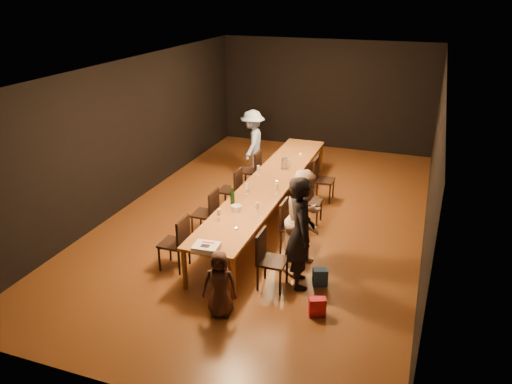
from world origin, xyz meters
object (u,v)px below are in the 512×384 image
(champagne_bottle, at_px, (232,195))
(plate_stack, at_px, (236,208))
(table, at_px, (269,184))
(man_blue, at_px, (253,143))
(ice_bucket, at_px, (285,163))
(chair_left_0, at_px, (174,243))
(chair_left_1, at_px, (205,213))
(chair_right_0, at_px, (273,261))
(woman_tan, at_px, (305,220))
(birthday_cake, at_px, (206,247))
(chair_left_2, at_px, (230,190))
(chair_right_3, at_px, (324,180))
(woman_birthday, at_px, (300,233))
(child, at_px, (220,284))
(chair_left_3, at_px, (250,170))
(chair_right_2, at_px, (310,201))

(champagne_bottle, bearing_deg, plate_stack, -55.97)
(table, xyz_separation_m, champagne_bottle, (-0.28, -1.22, 0.22))
(man_blue, distance_m, ice_bucket, 1.78)
(chair_left_0, relative_size, chair_left_1, 1.00)
(table, height_order, chair_right_0, chair_right_0)
(woman_tan, height_order, plate_stack, woman_tan)
(chair_left_1, distance_m, birthday_cake, 1.92)
(chair_right_0, bearing_deg, chair_left_2, -144.69)
(table, distance_m, chair_right_3, 1.49)
(chair_right_3, height_order, woman_birthday, woman_birthday)
(chair_left_2, xyz_separation_m, child, (1.22, -3.31, 0.03))
(chair_left_3, distance_m, birthday_cake, 4.20)
(man_blue, xyz_separation_m, ice_bucket, (1.21, -1.31, 0.05))
(woman_birthday, distance_m, birthday_cake, 1.43)
(chair_left_0, bearing_deg, ice_bucket, -15.47)
(chair_left_1, bearing_deg, child, -149.98)
(chair_left_1, distance_m, champagne_bottle, 0.73)
(chair_left_0, distance_m, champagne_bottle, 1.39)
(chair_right_0, relative_size, chair_left_3, 1.00)
(chair_right_3, distance_m, woman_tan, 2.90)
(woman_birthday, distance_m, man_blue, 4.98)
(chair_left_0, bearing_deg, child, -126.70)
(table, bearing_deg, chair_right_0, -70.50)
(table, distance_m, woman_birthday, 2.50)
(chair_left_3, bearing_deg, child, -164.88)
(chair_right_3, distance_m, chair_left_0, 3.98)
(chair_right_0, height_order, chair_left_0, same)
(chair_left_2, height_order, chair_left_3, same)
(woman_birthday, bearing_deg, plate_stack, 37.89)
(chair_right_0, xyz_separation_m, man_blue, (-2.00, 4.60, 0.33))
(table, bearing_deg, chair_right_3, 54.69)
(plate_stack, xyz_separation_m, ice_bucket, (0.17, 2.37, 0.05))
(chair_right_3, bearing_deg, chair_right_2, -0.00)
(chair_right_0, height_order, man_blue, man_blue)
(ice_bucket, bearing_deg, woman_tan, -66.76)
(plate_stack, bearing_deg, table, 85.91)
(chair_right_2, distance_m, plate_stack, 1.80)
(woman_tan, relative_size, birthday_cake, 4.27)
(champagne_bottle, bearing_deg, woman_birthday, -32.72)
(chair_right_3, distance_m, child, 4.53)
(table, distance_m, chair_left_0, 2.56)
(table, relative_size, woman_tan, 3.50)
(chair_left_2, xyz_separation_m, birthday_cake, (0.83, -2.90, 0.33))
(champagne_bottle, height_order, ice_bucket, champagne_bottle)
(chair_left_2, xyz_separation_m, champagne_bottle, (0.57, -1.22, 0.45))
(table, bearing_deg, chair_left_0, -109.50)
(table, distance_m, man_blue, 2.48)
(child, bearing_deg, woman_birthday, 39.02)
(table, height_order, woman_birthday, woman_birthday)
(birthday_cake, distance_m, champagne_bottle, 1.71)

